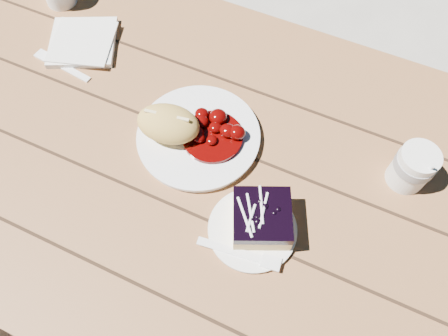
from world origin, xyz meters
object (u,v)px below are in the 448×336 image
at_px(blueberry_cake, 262,218).
at_px(dessert_plate, 252,230).
at_px(bread_roll, 168,124).
at_px(coffee_cup, 412,167).
at_px(main_plate, 199,137).
at_px(picnic_table, 224,216).

bearing_deg(blueberry_cake, dessert_plate, -147.75).
distance_m(bread_roll, coffee_cup, 0.48).
bearing_deg(coffee_cup, blueberry_cake, -136.32).
bearing_deg(blueberry_cake, main_plate, 122.79).
distance_m(bread_roll, dessert_plate, 0.27).
bearing_deg(picnic_table, coffee_cup, 27.11).
distance_m(picnic_table, blueberry_cake, 0.23).
bearing_deg(dessert_plate, blueberry_cake, 56.31).
relative_size(blueberry_cake, coffee_cup, 1.47).
bearing_deg(picnic_table, dessert_plate, -36.21).
relative_size(main_plate, dessert_plate, 1.56).
bearing_deg(dessert_plate, coffee_cup, 44.38).
bearing_deg(coffee_cup, picnic_table, -152.89).
bearing_deg(bread_roll, picnic_table, -20.55).
relative_size(dessert_plate, blueberry_cake, 1.17).
distance_m(picnic_table, main_plate, 0.21).
distance_m(picnic_table, bread_roll, 0.26).
xyz_separation_m(bread_roll, coffee_cup, (0.47, 0.11, -0.00)).
xyz_separation_m(bread_roll, blueberry_cake, (0.24, -0.10, -0.01)).
bearing_deg(dessert_plate, main_plate, 142.30).
height_order(main_plate, coffee_cup, coffee_cup).
bearing_deg(main_plate, blueberry_cake, -33.15).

